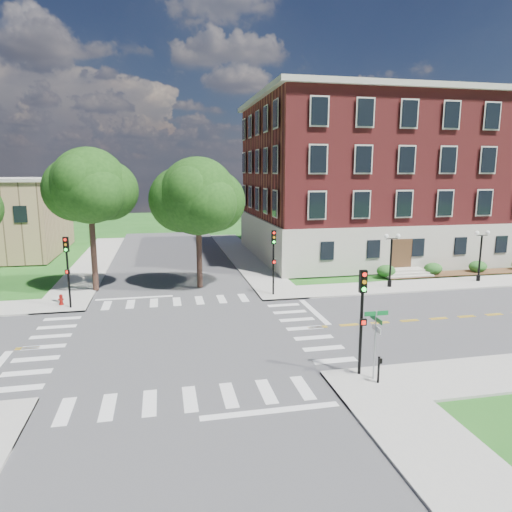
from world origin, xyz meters
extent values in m
plane|color=#1D5818|center=(0.00, 0.00, 0.00)|extent=(160.00, 160.00, 0.00)
cube|color=#3D3D3F|center=(0.00, 0.00, 0.01)|extent=(90.00, 12.00, 0.01)
cube|color=#3D3D3F|center=(0.00, 0.00, 0.01)|extent=(12.00, 90.00, 0.01)
cube|color=#9E9B93|center=(23.00, 7.75, 0.06)|extent=(34.00, 3.50, 0.12)
cube|color=#9E9B93|center=(7.75, 23.00, 0.06)|extent=(3.50, 34.00, 0.12)
cube|color=#9E9B93|center=(-7.75, 23.00, 0.06)|extent=(3.50, 34.00, 0.12)
cube|color=silver|center=(8.80, 3.00, 0.00)|extent=(0.40, 5.50, 0.00)
cube|color=#B3AD9E|center=(24.00, 22.00, 2.22)|extent=(30.00, 20.00, 4.20)
cube|color=maroon|center=(24.00, 22.00, 10.22)|extent=(29.55, 19.70, 11.80)
cube|color=#B3AD9E|center=(24.00, 22.00, 16.37)|extent=(30.60, 20.60, 0.50)
cube|color=#472D19|center=(20.00, 11.96, 1.82)|extent=(2.00, 0.10, 2.80)
cylinder|color=#2F1E17|center=(-6.01, 11.38, 2.70)|extent=(0.44, 0.44, 5.15)
sphere|color=#14360E|center=(-6.01, 11.38, 8.09)|extent=(5.65, 5.65, 5.65)
cylinder|color=#2F1E17|center=(1.94, 10.70, 2.19)|extent=(0.44, 0.44, 4.15)
sphere|color=#14360E|center=(1.94, 10.70, 7.26)|extent=(5.98, 5.98, 5.98)
cylinder|color=black|center=(7.64, -6.61, 2.02)|extent=(0.14, 0.14, 3.80)
cube|color=black|center=(7.64, -6.61, 4.42)|extent=(0.34, 0.24, 1.00)
cylinder|color=red|center=(7.64, -6.74, 4.75)|extent=(0.18, 0.06, 0.18)
cylinder|color=orange|center=(7.64, -6.74, 4.42)|extent=(0.18, 0.06, 0.18)
cylinder|color=#19E533|center=(7.64, -6.74, 4.09)|extent=(0.18, 0.06, 0.18)
cube|color=black|center=(7.64, -6.79, 2.62)|extent=(0.31, 0.14, 0.30)
cylinder|color=black|center=(7.09, 7.33, 2.02)|extent=(0.14, 0.14, 3.80)
cube|color=black|center=(7.09, 7.33, 4.42)|extent=(0.32, 0.22, 1.00)
cylinder|color=red|center=(7.09, 7.20, 4.75)|extent=(0.18, 0.05, 0.18)
cylinder|color=orange|center=(7.09, 7.20, 4.42)|extent=(0.18, 0.05, 0.18)
cylinder|color=#19E533|center=(7.09, 7.20, 4.09)|extent=(0.18, 0.05, 0.18)
cube|color=black|center=(7.09, 7.15, 2.62)|extent=(0.30, 0.12, 0.30)
cylinder|color=black|center=(-7.06, 6.87, 2.02)|extent=(0.14, 0.14, 3.80)
cube|color=black|center=(-7.06, 6.87, 4.42)|extent=(0.38, 0.33, 1.00)
cylinder|color=red|center=(-7.06, 6.74, 4.75)|extent=(0.18, 0.12, 0.18)
cylinder|color=orange|center=(-7.06, 6.74, 4.42)|extent=(0.18, 0.12, 0.18)
cylinder|color=#19E533|center=(-7.06, 6.74, 4.09)|extent=(0.18, 0.12, 0.18)
cube|color=black|center=(-7.06, 6.69, 2.62)|extent=(0.32, 0.23, 0.30)
cylinder|color=black|center=(16.68, 7.69, 0.37)|extent=(0.32, 0.32, 0.50)
cylinder|color=black|center=(16.68, 7.69, 2.02)|extent=(0.16, 0.16, 3.80)
cube|color=black|center=(16.68, 7.69, 3.97)|extent=(1.00, 0.06, 0.06)
sphere|color=white|center=(16.18, 7.69, 4.17)|extent=(0.36, 0.36, 0.36)
sphere|color=white|center=(17.18, 7.69, 4.17)|extent=(0.36, 0.36, 0.36)
cylinder|color=black|center=(24.88, 7.94, 0.37)|extent=(0.32, 0.32, 0.50)
cylinder|color=black|center=(24.88, 7.94, 2.02)|extent=(0.16, 0.16, 3.80)
cube|color=black|center=(24.88, 7.94, 3.97)|extent=(1.00, 0.06, 0.06)
sphere|color=white|center=(24.38, 7.94, 4.17)|extent=(0.36, 0.36, 0.36)
sphere|color=white|center=(25.38, 7.94, 4.17)|extent=(0.36, 0.36, 0.36)
cylinder|color=gray|center=(8.05, -7.19, 1.67)|extent=(0.07, 0.07, 3.10)
cube|color=#0C6027|center=(8.05, -7.19, 3.12)|extent=(1.10, 0.03, 0.20)
cube|color=#0C6027|center=(8.05, -7.19, 2.87)|extent=(0.03, 1.10, 0.20)
cube|color=silver|center=(8.10, -7.19, 2.42)|extent=(0.03, 0.75, 0.25)
cylinder|color=black|center=(8.07, -7.61, 0.72)|extent=(0.10, 0.10, 1.20)
cube|color=black|center=(8.07, -7.73, 1.17)|extent=(0.14, 0.08, 0.22)
cylinder|color=maroon|center=(-7.81, 7.66, 0.17)|extent=(0.32, 0.32, 0.10)
cylinder|color=maroon|center=(-7.81, 7.66, 0.42)|extent=(0.22, 0.22, 0.60)
sphere|color=maroon|center=(-7.81, 7.66, 0.75)|extent=(0.24, 0.24, 0.24)
cylinder|color=maroon|center=(-7.81, 7.66, 0.50)|extent=(0.35, 0.12, 0.12)
cylinder|color=maroon|center=(-7.81, 7.66, 0.50)|extent=(0.12, 0.35, 0.12)
camera|label=1|loc=(-0.86, -24.56, 9.14)|focal=32.00mm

